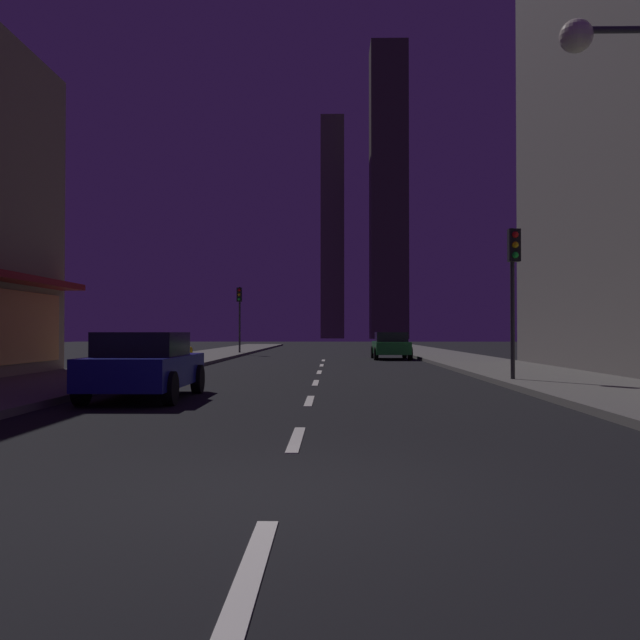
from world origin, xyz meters
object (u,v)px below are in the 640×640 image
(fire_hydrant_far_left, at_px, (190,354))
(traffic_light_near_right, at_px, (514,269))
(traffic_light_far_left, at_px, (239,305))
(car_parked_near, at_px, (144,365))
(car_parked_far, at_px, (391,345))
(street_lamp_right, at_px, (623,117))

(fire_hydrant_far_left, bearing_deg, traffic_light_near_right, -45.63)
(traffic_light_near_right, relative_size, traffic_light_far_left, 1.00)
(car_parked_near, xyz_separation_m, fire_hydrant_far_left, (-2.30, 15.95, -0.29))
(car_parked_far, relative_size, street_lamp_right, 0.64)
(fire_hydrant_far_left, height_order, traffic_light_far_left, traffic_light_far_left)
(car_parked_near, bearing_deg, fire_hydrant_far_left, 98.21)
(traffic_light_far_left, bearing_deg, street_lamp_right, -71.52)
(traffic_light_far_left, height_order, street_lamp_right, street_lamp_right)
(car_parked_near, relative_size, traffic_light_far_left, 1.01)
(traffic_light_far_left, bearing_deg, traffic_light_near_right, -66.22)
(traffic_light_near_right, bearing_deg, car_parked_near, -154.73)
(street_lamp_right, bearing_deg, car_parked_near, 159.85)
(car_parked_far, bearing_deg, street_lamp_right, -86.02)
(fire_hydrant_far_left, bearing_deg, street_lamp_right, -59.62)
(traffic_light_near_right, height_order, traffic_light_far_left, same)
(car_parked_near, bearing_deg, car_parked_far, 72.11)
(car_parked_far, height_order, street_lamp_right, street_lamp_right)
(street_lamp_right, bearing_deg, traffic_light_far_left, 108.48)
(fire_hydrant_far_left, distance_m, street_lamp_right, 22.78)
(traffic_light_near_right, bearing_deg, car_parked_far, 96.02)
(traffic_light_near_right, relative_size, street_lamp_right, 0.64)
(street_lamp_right, bearing_deg, fire_hydrant_far_left, 120.38)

